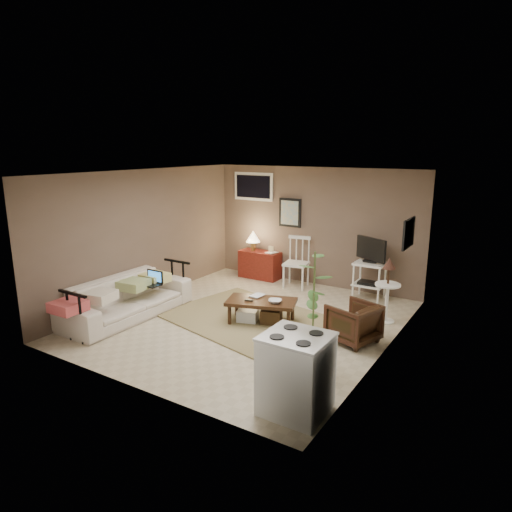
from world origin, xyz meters
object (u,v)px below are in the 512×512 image
Objects in this scene: coffee_table at (261,310)px; side_table at (388,283)px; sofa at (127,292)px; potted_plant at (313,308)px; spindle_chair at (296,264)px; tv_stand at (370,267)px; red_console at (259,262)px; stove at (296,374)px; armchair at (353,321)px.

side_table reaches higher than coffee_table.
sofa is 3.47m from potted_plant.
coffee_table is 1.20× the size of spindle_chair.
tv_stand is at bearing -45.61° from sofa.
red_console is at bearing 171.39° from spindle_chair.
tv_stand is (1.08, 2.11, 0.39)m from coffee_table.
sofa is 4.28m from side_table.
potted_plant is at bearing -59.67° from spindle_chair.
armchair is at bearing 93.40° from stove.
stove is at bearing -62.92° from spindle_chair.
sofa is 1.94× the size of tv_stand.
potted_plant reaches higher than side_table.
armchair is 1.28m from potted_plant.
stove is (1.64, -1.96, 0.21)m from coffee_table.
stove is at bearing 21.42° from armchair.
red_console is at bearing 122.28° from coffee_table.
stove is (3.04, -4.19, 0.09)m from red_console.
tv_stand is (2.48, -0.12, 0.27)m from red_console.
potted_plant reaches higher than coffee_table.
side_table is 2.19m from potted_plant.
potted_plant is 1.03m from stove.
side_table is at bearing -57.69° from tv_stand.
armchair is at bearing -73.51° from sofa.
spindle_chair is 1.14× the size of stove.
armchair is (0.44, -2.00, -0.30)m from tv_stand.
armchair is 0.72× the size of stove.
stove reaches higher than sofa.
potted_plant is (-0.30, -2.17, 0.18)m from side_table.
potted_plant reaches higher than tv_stand.
side_table is at bearing 88.83° from stove.
coffee_table is 2.14m from spindle_chair.
potted_plant reaches higher than stove.
sofa reaches higher than coffee_table.
spindle_chair is 1.59× the size of armchair.
spindle_chair is 2.35m from side_table.
tv_stand is 1.17m from side_table.
spindle_chair is 1.51m from tv_stand.
tv_stand is at bearing -2.82° from red_console.
side_table is at bearing 33.31° from coffee_table.
coffee_table is 1.37× the size of stove.
tv_stand is (1.51, 0.03, 0.14)m from spindle_chair.
armchair is at bearing 4.05° from coffee_table.
red_console is 3.31m from side_table.
spindle_chair is 4.54m from stove.
sofa is at bearing -118.04° from spindle_chair.
red_console reaches higher than armchair.
spindle_chair is 0.94× the size of side_table.
sofa is 3.82m from stove.
coffee_table is 0.54× the size of sofa.
tv_stand is 2.07m from armchair.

